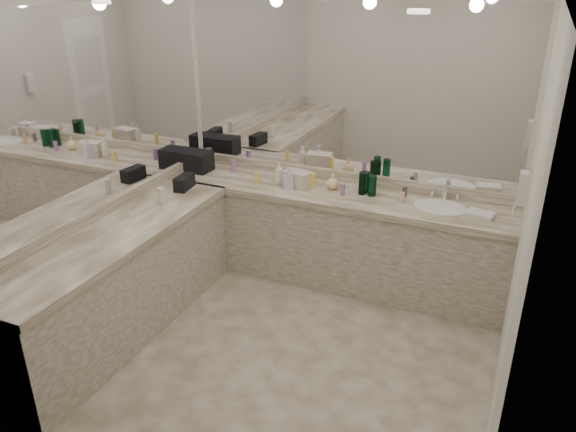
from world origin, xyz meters
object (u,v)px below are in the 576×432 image
at_px(sink, 440,208).
at_px(soap_bottle_b, 289,178).
at_px(wall_phone, 522,188).
at_px(black_toiletry_bag, 194,161).
at_px(cream_cosmetic_case, 297,179).
at_px(soap_bottle_c, 333,181).
at_px(hand_towel, 480,214).
at_px(soap_bottle_a, 279,173).

bearing_deg(sink, soap_bottle_b, -175.96).
bearing_deg(wall_phone, sink, 140.43).
relative_size(sink, black_toiletry_bag, 1.27).
height_order(wall_phone, cream_cosmetic_case, wall_phone).
height_order(black_toiletry_bag, cream_cosmetic_case, black_toiletry_bag).
relative_size(black_toiletry_bag, soap_bottle_c, 2.33).
distance_m(black_toiletry_bag, hand_towel, 2.78).
xyz_separation_m(sink, hand_towel, (0.33, -0.05, 0.02)).
height_order(black_toiletry_bag, hand_towel, black_toiletry_bag).
xyz_separation_m(sink, soap_bottle_c, (-0.99, 0.06, 0.08)).
xyz_separation_m(wall_phone, soap_bottle_a, (-2.11, 0.50, -0.35)).
height_order(soap_bottle_a, soap_bottle_b, same).
height_order(sink, hand_towel, hand_towel).
bearing_deg(soap_bottle_b, soap_bottle_a, 146.28).
height_order(sink, soap_bottle_c, soap_bottle_c).
relative_size(black_toiletry_bag, cream_cosmetic_case, 1.38).
xyz_separation_m(sink, wall_phone, (0.61, -0.50, 0.46)).
bearing_deg(wall_phone, soap_bottle_a, 166.77).
distance_m(soap_bottle_b, soap_bottle_c, 0.41).
height_order(sink, soap_bottle_b, soap_bottle_b).
relative_size(wall_phone, soap_bottle_a, 1.18).
distance_m(soap_bottle_a, soap_bottle_c, 0.52).
xyz_separation_m(wall_phone, soap_bottle_c, (-1.59, 0.56, -0.38)).
bearing_deg(wall_phone, hand_towel, 121.55).
bearing_deg(hand_towel, cream_cosmetic_case, 178.50).
bearing_deg(soap_bottle_c, black_toiletry_bag, -177.89).
distance_m(sink, cream_cosmetic_case, 1.32).
relative_size(wall_phone, cream_cosmetic_case, 0.95).
xyz_separation_m(cream_cosmetic_case, hand_towel, (1.65, -0.04, -0.05)).
bearing_deg(wall_phone, black_toiletry_bag, 170.67).
bearing_deg(sink, hand_towel, -9.16).
xyz_separation_m(cream_cosmetic_case, soap_bottle_b, (-0.05, -0.09, 0.03)).
relative_size(soap_bottle_a, soap_bottle_b, 1.00).
relative_size(black_toiletry_bag, soap_bottle_a, 1.71).
xyz_separation_m(soap_bottle_a, soap_bottle_c, (0.52, 0.06, -0.03)).
relative_size(black_toiletry_bag, soap_bottle_b, 1.70).
bearing_deg(cream_cosmetic_case, soap_bottle_a, -173.45).
relative_size(cream_cosmetic_case, soap_bottle_c, 1.70).
bearing_deg(hand_towel, black_toiletry_bag, 178.87).
relative_size(sink, soap_bottle_b, 2.16).
xyz_separation_m(wall_phone, cream_cosmetic_case, (-1.92, 0.49, -0.38)).
distance_m(hand_towel, soap_bottle_c, 1.33).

